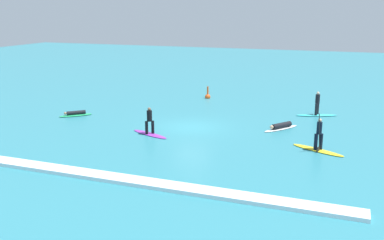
% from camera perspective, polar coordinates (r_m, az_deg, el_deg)
% --- Properties ---
extents(ground_plane, '(120.00, 120.00, 0.00)m').
position_cam_1_polar(ground_plane, '(29.46, -0.00, -0.94)').
color(ground_plane, teal).
rests_on(ground_plane, ground).
extents(surfer_on_green_board, '(2.20, 2.12, 0.39)m').
position_cam_1_polar(surfer_on_green_board, '(33.68, -15.07, 0.75)').
color(surfer_on_green_board, '#23B266').
rests_on(surfer_on_green_board, ground_plane).
extents(surfer_on_teal_board, '(3.11, 1.69, 1.84)m').
position_cam_1_polar(surfer_on_teal_board, '(33.81, 16.10, 1.26)').
color(surfer_on_teal_board, '#33C6CC').
rests_on(surfer_on_teal_board, ground_plane).
extents(surfer_on_yellow_board, '(3.15, 1.94, 2.28)m').
position_cam_1_polar(surfer_on_yellow_board, '(25.48, 16.28, -2.90)').
color(surfer_on_yellow_board, yellow).
rests_on(surfer_on_yellow_board, ground_plane).
extents(surfer_on_purple_board, '(3.00, 1.68, 1.78)m').
position_cam_1_polar(surfer_on_purple_board, '(27.71, -5.59, -0.88)').
color(surfer_on_purple_board, purple).
rests_on(surfer_on_purple_board, ground_plane).
extents(surfer_on_white_board, '(2.17, 2.74, 0.43)m').
position_cam_1_polar(surfer_on_white_board, '(29.53, 11.62, -0.85)').
color(surfer_on_white_board, white).
rests_on(surfer_on_white_board, ground_plane).
extents(marker_buoy, '(0.50, 0.50, 1.20)m').
position_cam_1_polar(marker_buoy, '(39.02, 2.08, 3.16)').
color(marker_buoy, '#E55119').
rests_on(marker_buoy, ground_plane).
extents(wave_crest, '(22.05, 0.90, 0.18)m').
position_cam_1_polar(wave_crest, '(20.78, -9.77, -7.59)').
color(wave_crest, white).
rests_on(wave_crest, ground_plane).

